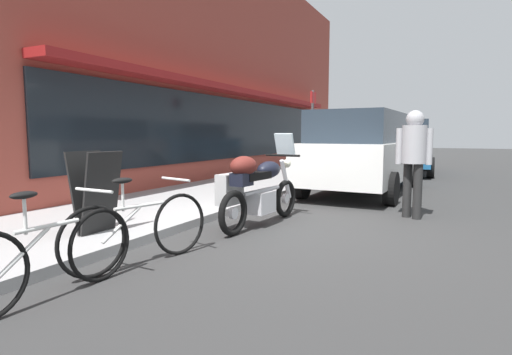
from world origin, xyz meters
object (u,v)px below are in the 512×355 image
Objects in this scene: touring_motorcycle at (256,187)px; sandwich_board_sign at (96,192)px; parked_minivan at (363,151)px; parked_car_down_block at (403,146)px; parked_bicycle at (140,229)px; parking_sign_pole at (312,127)px; second_bicycle_by_cafe at (49,256)px; pedestrian_walking at (414,151)px.

sandwich_board_sign is at bearing 138.49° from touring_motorcycle.
parked_minivan is 6.37m from sandwich_board_sign.
parked_bicycle is at bearing 174.54° from parked_car_down_block.
second_bicycle_by_cafe is at bearing -174.88° from parking_sign_pole.
pedestrian_walking reaches higher than sandwich_board_sign.
parked_car_down_block is at bearing -2.14° from parked_minivan.
second_bicycle_by_cafe is (-1.04, 0.04, -0.01)m from parked_bicycle.
sandwich_board_sign reaches higher than parked_bicycle.
parking_sign_pole reaches higher than sandwich_board_sign.
parking_sign_pole is (1.66, 1.81, 0.61)m from parked_minivan.
pedestrian_walking is at bearing -172.17° from parked_car_down_block.
parked_car_down_block is 2.84× the size of second_bicycle_by_cafe.
parked_car_down_block is at bearing -5.19° from second_bicycle_by_cafe.
parking_sign_pole is (7.65, -0.32, 0.95)m from sandwich_board_sign.
sandwich_board_sign reaches higher than second_bicycle_by_cafe.
pedestrian_walking is 5.48m from second_bicycle_by_cafe.
pedestrian_walking is 5.35m from parking_sign_pole.
pedestrian_walking is at bearing -143.66° from parking_sign_pole.
parked_car_down_block is (9.97, -0.88, 0.37)m from touring_motorcycle.
parked_car_down_block is at bearing -26.97° from parking_sign_pole.
second_bicycle_by_cafe is at bearing 154.59° from pedestrian_walking.
touring_motorcycle is 2.06× the size of sandwich_board_sign.
parked_car_down_block is at bearing -5.04° from touring_motorcycle.
parked_car_down_block reaches higher than second_bicycle_by_cafe.
parked_bicycle is at bearing -1.98° from second_bicycle_by_cafe.
sandwich_board_sign is 0.21× the size of parked_car_down_block.
parked_bicycle is 1.31m from sandwich_board_sign.
pedestrian_walking is 1.70× the size of sandwich_board_sign.
parking_sign_pole is at bearing 6.02° from parked_bicycle.
touring_motorcycle is 2.69m from pedestrian_walking.
touring_motorcycle is 6.19m from parking_sign_pole.
parked_car_down_block reaches higher than parked_bicycle.
pedestrian_walking is at bearing -49.63° from touring_motorcycle.
pedestrian_walking is at bearing -30.66° from parked_bicycle.
parked_minivan is 1.98× the size of parking_sign_pole.
sandwich_board_sign is 1.94m from second_bicycle_by_cafe.
touring_motorcycle is at bearing -41.51° from sandwich_board_sign.
parked_bicycle is 8.30m from parking_sign_pole.
parking_sign_pole reaches higher than pedestrian_walking.
pedestrian_walking reaches higher than parked_bicycle.
touring_motorcycle reaches higher than sandwich_board_sign.
parking_sign_pole is (8.16, 0.86, 1.21)m from parked_bicycle.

